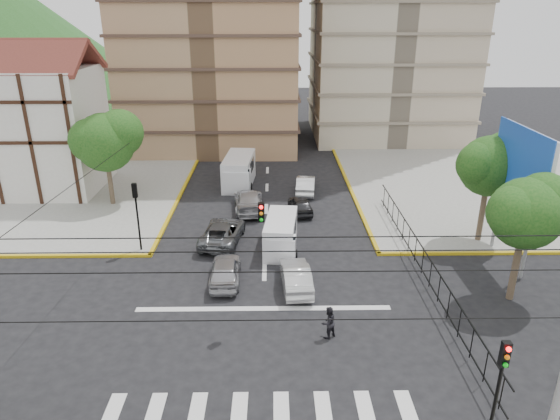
{
  "coord_description": "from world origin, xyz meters",
  "views": [
    {
      "loc": [
        0.53,
        -20.56,
        14.13
      ],
      "look_at": [
        0.9,
        4.75,
        4.0
      ],
      "focal_mm": 32.0,
      "sensor_mm": 36.0,
      "label": 1
    }
  ],
  "objects_px": {
    "traffic_light_nw": "(136,206)",
    "pedestrian_crosswalk": "(328,322)",
    "van_right_lane": "(281,236)",
    "traffic_light_se": "(500,379)",
    "van_left_lane": "(239,172)",
    "car_white_front_right": "(296,276)",
    "car_silver_front_left": "(225,270)"
  },
  "relations": [
    {
      "from": "van_left_lane",
      "to": "car_silver_front_left",
      "type": "distance_m",
      "value": 16.43
    },
    {
      "from": "car_white_front_right",
      "to": "traffic_light_nw",
      "type": "bearing_deg",
      "value": -29.53
    },
    {
      "from": "traffic_light_nw",
      "to": "car_white_front_right",
      "type": "distance_m",
      "value": 10.83
    },
    {
      "from": "traffic_light_nw",
      "to": "car_silver_front_left",
      "type": "xyz_separation_m",
      "value": [
        5.64,
        -3.79,
        -2.4
      ]
    },
    {
      "from": "car_white_front_right",
      "to": "pedestrian_crosswalk",
      "type": "relative_size",
      "value": 2.65
    },
    {
      "from": "van_left_lane",
      "to": "car_silver_front_left",
      "type": "height_order",
      "value": "van_left_lane"
    },
    {
      "from": "van_left_lane",
      "to": "car_white_front_right",
      "type": "height_order",
      "value": "van_left_lane"
    },
    {
      "from": "traffic_light_se",
      "to": "van_right_lane",
      "type": "height_order",
      "value": "traffic_light_se"
    },
    {
      "from": "traffic_light_se",
      "to": "van_right_lane",
      "type": "bearing_deg",
      "value": 113.41
    },
    {
      "from": "car_white_front_right",
      "to": "car_silver_front_left",
      "type": "bearing_deg",
      "value": -14.67
    },
    {
      "from": "traffic_light_se",
      "to": "van_left_lane",
      "type": "distance_m",
      "value": 30.08
    },
    {
      "from": "van_right_lane",
      "to": "car_white_front_right",
      "type": "xyz_separation_m",
      "value": [
        0.74,
        -4.6,
        -0.32
      ]
    },
    {
      "from": "traffic_light_se",
      "to": "van_right_lane",
      "type": "relative_size",
      "value": 0.92
    },
    {
      "from": "traffic_light_nw",
      "to": "pedestrian_crosswalk",
      "type": "bearing_deg",
      "value": -39.76
    },
    {
      "from": "pedestrian_crosswalk",
      "to": "traffic_light_nw",
      "type": "bearing_deg",
      "value": -73.88
    },
    {
      "from": "van_left_lane",
      "to": "car_silver_front_left",
      "type": "relative_size",
      "value": 1.41
    },
    {
      "from": "traffic_light_se",
      "to": "car_white_front_right",
      "type": "relative_size",
      "value": 1.05
    },
    {
      "from": "car_silver_front_left",
      "to": "van_right_lane",
      "type": "bearing_deg",
      "value": -130.36
    },
    {
      "from": "car_white_front_right",
      "to": "pedestrian_crosswalk",
      "type": "height_order",
      "value": "pedestrian_crosswalk"
    },
    {
      "from": "van_right_lane",
      "to": "car_white_front_right",
      "type": "relative_size",
      "value": 1.14
    },
    {
      "from": "van_right_lane",
      "to": "traffic_light_nw",
      "type": "bearing_deg",
      "value": -173.34
    },
    {
      "from": "traffic_light_nw",
      "to": "traffic_light_se",
      "type": "bearing_deg",
      "value": -45.0
    },
    {
      "from": "traffic_light_se",
      "to": "car_silver_front_left",
      "type": "height_order",
      "value": "traffic_light_se"
    },
    {
      "from": "traffic_light_se",
      "to": "car_silver_front_left",
      "type": "distance_m",
      "value": 15.64
    },
    {
      "from": "van_right_lane",
      "to": "pedestrian_crosswalk",
      "type": "relative_size",
      "value": 3.01
    },
    {
      "from": "traffic_light_se",
      "to": "car_white_front_right",
      "type": "bearing_deg",
      "value": 118.62
    },
    {
      "from": "traffic_light_se",
      "to": "traffic_light_nw",
      "type": "height_order",
      "value": "same"
    },
    {
      "from": "car_silver_front_left",
      "to": "pedestrian_crosswalk",
      "type": "xyz_separation_m",
      "value": [
        5.21,
        -5.23,
        0.09
      ]
    },
    {
      "from": "traffic_light_se",
      "to": "pedestrian_crosswalk",
      "type": "distance_m",
      "value": 8.45
    },
    {
      "from": "traffic_light_nw",
      "to": "van_left_lane",
      "type": "distance_m",
      "value": 13.86
    },
    {
      "from": "traffic_light_se",
      "to": "car_white_front_right",
      "type": "xyz_separation_m",
      "value": [
        -6.06,
        11.1,
        -2.42
      ]
    },
    {
      "from": "van_left_lane",
      "to": "car_silver_front_left",
      "type": "xyz_separation_m",
      "value": [
        0.24,
        -16.42,
        -0.55
      ]
    }
  ]
}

